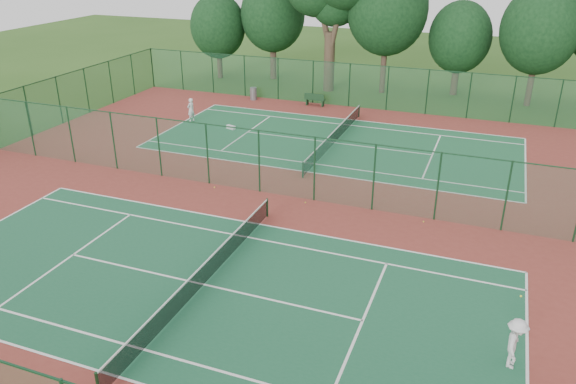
% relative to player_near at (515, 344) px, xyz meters
% --- Properties ---
extents(ground, '(120.00, 120.00, 0.00)m').
position_rel_player_near_xyz_m(ground, '(-11.38, 9.57, -0.90)').
color(ground, '#2D531A').
rests_on(ground, ground).
extents(red_pad, '(40.00, 36.00, 0.01)m').
position_rel_player_near_xyz_m(red_pad, '(-11.38, 9.57, -0.90)').
color(red_pad, maroon).
rests_on(red_pad, ground).
extents(court_near, '(23.77, 10.97, 0.01)m').
position_rel_player_near_xyz_m(court_near, '(-11.38, 0.57, -0.89)').
color(court_near, '#1B5637').
rests_on(court_near, red_pad).
extents(court_far, '(23.77, 10.97, 0.01)m').
position_rel_player_near_xyz_m(court_far, '(-11.38, 18.57, -0.89)').
color(court_far, '#1D5E37').
rests_on(court_far, red_pad).
extents(fence_north, '(40.00, 0.09, 3.50)m').
position_rel_player_near_xyz_m(fence_north, '(-11.38, 27.57, 0.86)').
color(fence_north, '#1C5436').
rests_on(fence_north, ground).
extents(fence_divider, '(40.00, 0.09, 3.50)m').
position_rel_player_near_xyz_m(fence_divider, '(-11.38, 9.57, 0.86)').
color(fence_divider, '#1A4F34').
rests_on(fence_divider, ground).
extents(tennis_net_near, '(0.10, 12.90, 0.97)m').
position_rel_player_near_xyz_m(tennis_net_near, '(-11.38, 0.57, -0.36)').
color(tennis_net_near, '#14371A').
rests_on(tennis_net_near, ground).
extents(tennis_net_far, '(0.10, 12.90, 0.97)m').
position_rel_player_near_xyz_m(tennis_net_far, '(-11.38, 18.57, -0.36)').
color(tennis_net_far, '#143822').
rests_on(tennis_net_far, ground).
extents(player_near, '(0.74, 1.18, 1.76)m').
position_rel_player_near_xyz_m(player_near, '(0.00, 0.00, 0.00)').
color(player_near, silver).
rests_on(player_near, court_near).
extents(player_far, '(0.57, 0.72, 1.74)m').
position_rel_player_near_xyz_m(player_far, '(-22.77, 19.42, -0.01)').
color(player_far, silver).
rests_on(player_far, court_far).
extents(trash_bin, '(0.75, 0.75, 1.02)m').
position_rel_player_near_xyz_m(trash_bin, '(-20.98, 26.70, -0.38)').
color(trash_bin, slate).
rests_on(trash_bin, red_pad).
extents(bench, '(1.70, 0.53, 1.04)m').
position_rel_player_near_xyz_m(bench, '(-15.53, 26.70, -0.35)').
color(bench, black).
rests_on(bench, red_pad).
extents(kit_bag, '(0.75, 0.47, 0.26)m').
position_rel_player_near_xyz_m(kit_bag, '(-19.20, 18.78, -0.76)').
color(kit_bag, silver).
rests_on(kit_bag, red_pad).
extents(stray_ball_a, '(0.07, 0.07, 0.07)m').
position_rel_player_near_xyz_m(stray_ball_a, '(-10.14, 9.07, -0.86)').
color(stray_ball_a, gold).
rests_on(stray_ball_a, red_pad).
extents(stray_ball_b, '(0.07, 0.07, 0.07)m').
position_rel_player_near_xyz_m(stray_ball_b, '(-4.12, 9.08, -0.86)').
color(stray_ball_b, gold).
rests_on(stray_ball_b, red_pad).
extents(stray_ball_c, '(0.07, 0.07, 0.07)m').
position_rel_player_near_xyz_m(stray_ball_c, '(-15.43, 9.10, -0.86)').
color(stray_ball_c, yellow).
rests_on(stray_ball_c, red_pad).
extents(evergreen_row, '(39.00, 5.00, 12.00)m').
position_rel_player_near_xyz_m(evergreen_row, '(-10.88, 33.82, -0.90)').
color(evergreen_row, black).
rests_on(evergreen_row, ground).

